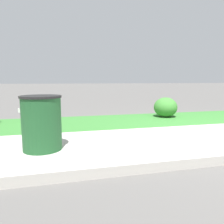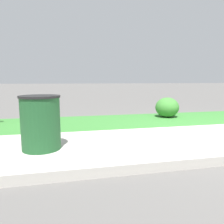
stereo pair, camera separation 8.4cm
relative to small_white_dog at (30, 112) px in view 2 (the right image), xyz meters
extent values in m
cube|color=#387A33|center=(3.55, -0.29, -0.24)|extent=(18.00, 1.85, 0.01)
ellipsoid|color=white|center=(-0.04, -0.01, 0.01)|extent=(0.34, 0.25, 0.18)
sphere|color=white|center=(0.14, 0.04, 0.04)|extent=(0.14, 0.14, 0.14)
sphere|color=black|center=(0.21, 0.06, 0.03)|extent=(0.03, 0.03, 0.03)
cone|color=white|center=(0.14, 0.08, 0.13)|extent=(0.06, 0.06, 0.06)
cone|color=white|center=(0.16, 0.00, 0.13)|extent=(0.06, 0.06, 0.06)
cylinder|color=white|center=(0.04, 0.06, -0.16)|extent=(0.05, 0.05, 0.17)
cylinder|color=white|center=(0.07, -0.03, -0.16)|extent=(0.05, 0.05, 0.17)
cylinder|color=white|center=(-0.14, 0.01, -0.16)|extent=(0.05, 0.05, 0.17)
cylinder|color=white|center=(-0.12, -0.08, -0.16)|extent=(0.05, 0.05, 0.17)
cylinder|color=white|center=(-0.20, -0.05, 0.06)|extent=(0.04, 0.04, 0.10)
cylinder|color=#1E5128|center=(0.44, -2.19, 0.13)|extent=(0.54, 0.54, 0.76)
cylinder|color=black|center=(0.44, -2.19, 0.52)|extent=(0.57, 0.57, 0.03)
ellipsoid|color=#3D7F33|center=(3.51, -0.01, 0.02)|extent=(0.63, 0.63, 0.53)
camera|label=1|loc=(0.68, -5.37, 0.75)|focal=35.00mm
camera|label=2|loc=(0.77, -5.39, 0.75)|focal=35.00mm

